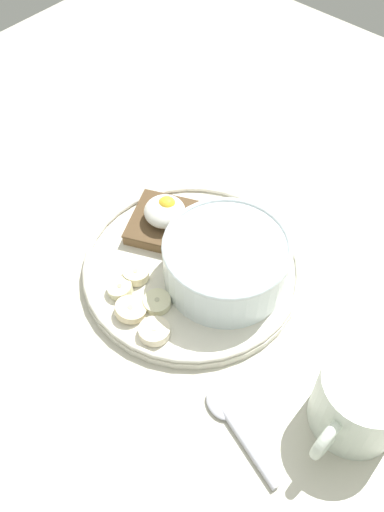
% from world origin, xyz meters
% --- Properties ---
extents(ground_plane, '(1.20, 1.20, 0.02)m').
position_xyz_m(ground_plane, '(0.00, 0.00, 0.01)').
color(ground_plane, beige).
rests_on(ground_plane, ground).
extents(plate, '(0.26, 0.26, 0.02)m').
position_xyz_m(plate, '(0.00, 0.00, 0.03)').
color(plate, silver).
rests_on(plate, ground_plane).
extents(oatmeal_bowl, '(0.14, 0.14, 0.06)m').
position_xyz_m(oatmeal_bowl, '(0.01, -0.04, 0.06)').
color(oatmeal_bowl, white).
rests_on(oatmeal_bowl, plate).
extents(toast_slice, '(0.11, 0.11, 0.02)m').
position_xyz_m(toast_slice, '(0.02, 0.06, 0.04)').
color(toast_slice, brown).
rests_on(toast_slice, plate).
extents(poached_egg, '(0.05, 0.05, 0.03)m').
position_xyz_m(poached_egg, '(0.02, 0.06, 0.06)').
color(poached_egg, white).
rests_on(poached_egg, toast_slice).
extents(banana_slice_front, '(0.04, 0.04, 0.01)m').
position_xyz_m(banana_slice_front, '(-0.07, -0.01, 0.04)').
color(banana_slice_front, '#EDEABE').
rests_on(banana_slice_front, plate).
extents(banana_slice_left, '(0.04, 0.04, 0.02)m').
position_xyz_m(banana_slice_left, '(-0.09, 0.01, 0.04)').
color(banana_slice_left, beige).
rests_on(banana_slice_left, plate).
extents(banana_slice_back, '(0.04, 0.04, 0.01)m').
position_xyz_m(banana_slice_back, '(-0.05, 0.04, 0.04)').
color(banana_slice_back, '#F5E7B5').
rests_on(banana_slice_back, plate).
extents(banana_slice_right, '(0.05, 0.05, 0.01)m').
position_xyz_m(banana_slice_right, '(-0.09, -0.03, 0.04)').
color(banana_slice_right, '#F4E7C8').
rests_on(banana_slice_right, plate).
extents(banana_slice_inner, '(0.04, 0.04, 0.01)m').
position_xyz_m(banana_slice_inner, '(-0.08, 0.04, 0.04)').
color(banana_slice_inner, beige).
rests_on(banana_slice_inner, plate).
extents(coffee_mug, '(0.12, 0.09, 0.08)m').
position_xyz_m(coffee_mug, '(-0.03, -0.24, 0.06)').
color(coffee_mug, white).
rests_on(coffee_mug, ground_plane).
extents(spoon, '(0.05, 0.11, 0.01)m').
position_xyz_m(spoon, '(-0.11, -0.16, 0.02)').
color(spoon, silver).
rests_on(spoon, ground_plane).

